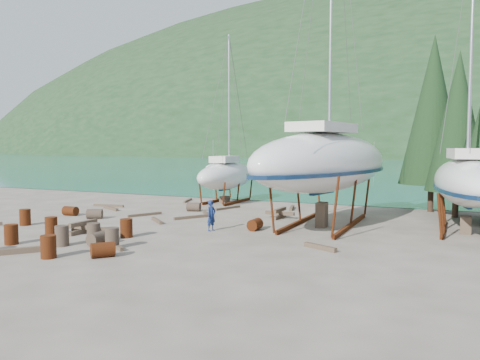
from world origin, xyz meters
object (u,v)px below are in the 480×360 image
at_px(large_sailboat_near, 326,162).
at_px(worker, 211,216).
at_px(small_sailboat_shore, 227,175).
at_px(large_sailboat_far, 467,181).

xyz_separation_m(large_sailboat_near, worker, (-4.77, -4.13, -2.68)).
bearing_deg(small_sailboat_shore, large_sailboat_near, -36.04).
xyz_separation_m(large_sailboat_near, large_sailboat_far, (6.91, 1.01, -0.90)).
bearing_deg(large_sailboat_far, large_sailboat_near, -179.85).
relative_size(large_sailboat_far, worker, 10.02).
height_order(small_sailboat_shore, worker, small_sailboat_shore).
xyz_separation_m(small_sailboat_shore, worker, (4.78, -11.25, -1.32)).
height_order(large_sailboat_near, large_sailboat_far, large_sailboat_near).
height_order(large_sailboat_far, small_sailboat_shore, large_sailboat_far).
bearing_deg(worker, large_sailboat_near, -37.09).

